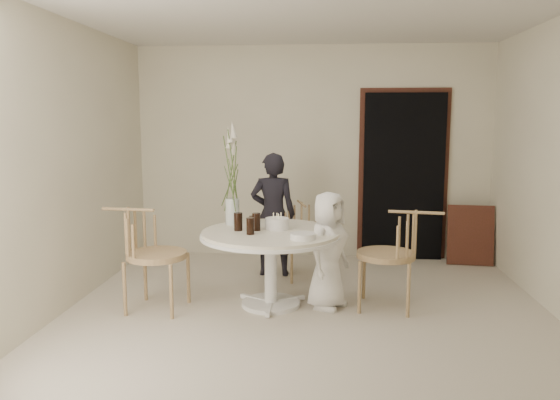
# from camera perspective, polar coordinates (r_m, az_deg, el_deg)

# --- Properties ---
(ground) EXTENTS (4.50, 4.50, 0.00)m
(ground) POSITION_cam_1_polar(r_m,az_deg,el_deg) (5.09, 2.79, -11.97)
(ground) COLOR beige
(ground) RESTS_ON ground
(room_shell) EXTENTS (4.50, 4.50, 4.50)m
(room_shell) POSITION_cam_1_polar(r_m,az_deg,el_deg) (4.77, 2.93, 6.60)
(room_shell) COLOR silver
(room_shell) RESTS_ON ground
(doorway) EXTENTS (1.00, 0.10, 2.10)m
(doorway) POSITION_cam_1_polar(r_m,az_deg,el_deg) (7.07, 12.76, 2.35)
(doorway) COLOR black
(doorway) RESTS_ON ground
(door_trim) EXTENTS (1.12, 0.03, 2.22)m
(door_trim) POSITION_cam_1_polar(r_m,az_deg,el_deg) (7.10, 12.73, 2.87)
(door_trim) COLOR #5A251E
(door_trim) RESTS_ON ground
(table) EXTENTS (1.33, 1.33, 0.73)m
(table) POSITION_cam_1_polar(r_m,az_deg,el_deg) (5.17, -0.97, -4.49)
(table) COLOR white
(table) RESTS_ON ground
(picture_frame) EXTENTS (0.56, 0.21, 0.73)m
(picture_frame) POSITION_cam_1_polar(r_m,az_deg,el_deg) (7.10, 19.27, -3.48)
(picture_frame) COLOR #5A251E
(picture_frame) RESTS_ON ground
(chair_far) EXTENTS (0.53, 0.56, 0.83)m
(chair_far) POSITION_cam_1_polar(r_m,az_deg,el_deg) (6.21, 2.46, -3.04)
(chair_far) COLOR tan
(chair_far) RESTS_ON ground
(chair_right) EXTENTS (0.62, 0.58, 0.95)m
(chair_right) POSITION_cam_1_polar(r_m,az_deg,el_deg) (5.21, 12.50, -4.61)
(chair_right) COLOR tan
(chair_right) RESTS_ON ground
(chair_left) EXTENTS (0.61, 0.57, 0.97)m
(chair_left) POSITION_cam_1_polar(r_m,az_deg,el_deg) (5.25, -14.17, -4.44)
(chair_left) COLOR tan
(chair_left) RESTS_ON ground
(girl) EXTENTS (0.52, 0.35, 1.40)m
(girl) POSITION_cam_1_polar(r_m,az_deg,el_deg) (6.20, -0.73, -1.52)
(girl) COLOR black
(girl) RESTS_ON ground
(boy) EXTENTS (0.58, 0.65, 1.11)m
(boy) POSITION_cam_1_polar(r_m,az_deg,el_deg) (5.16, 5.06, -5.26)
(boy) COLOR white
(boy) RESTS_ON ground
(birthday_cake) EXTENTS (0.23, 0.23, 0.16)m
(birthday_cake) POSITION_cam_1_polar(r_m,az_deg,el_deg) (5.21, -0.31, -2.49)
(birthday_cake) COLOR white
(birthday_cake) RESTS_ON table
(cola_tumbler_a) EXTENTS (0.08, 0.08, 0.14)m
(cola_tumbler_a) POSITION_cam_1_polar(r_m,az_deg,el_deg) (5.17, -2.87, -2.42)
(cola_tumbler_a) COLOR black
(cola_tumbler_a) RESTS_ON table
(cola_tumbler_b) EXTENTS (0.09, 0.09, 0.15)m
(cola_tumbler_b) POSITION_cam_1_polar(r_m,az_deg,el_deg) (4.99, -3.12, -2.74)
(cola_tumbler_b) COLOR black
(cola_tumbler_b) RESTS_ON table
(cola_tumbler_c) EXTENTS (0.09, 0.09, 0.17)m
(cola_tumbler_c) POSITION_cam_1_polar(r_m,az_deg,el_deg) (5.16, -4.39, -2.27)
(cola_tumbler_c) COLOR black
(cola_tumbler_c) RESTS_ON table
(cola_tumbler_d) EXTENTS (0.08, 0.08, 0.17)m
(cola_tumbler_d) POSITION_cam_1_polar(r_m,az_deg,el_deg) (5.15, -2.49, -2.30)
(cola_tumbler_d) COLOR black
(cola_tumbler_d) RESTS_ON table
(plate_stack) EXTENTS (0.22, 0.22, 0.06)m
(plate_stack) POSITION_cam_1_polar(r_m,az_deg,el_deg) (4.79, 2.40, -3.80)
(plate_stack) COLOR white
(plate_stack) RESTS_ON table
(flower_vase) EXTENTS (0.14, 0.14, 1.03)m
(flower_vase) POSITION_cam_1_polar(r_m,az_deg,el_deg) (5.43, -5.03, 1.60)
(flower_vase) COLOR silver
(flower_vase) RESTS_ON table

